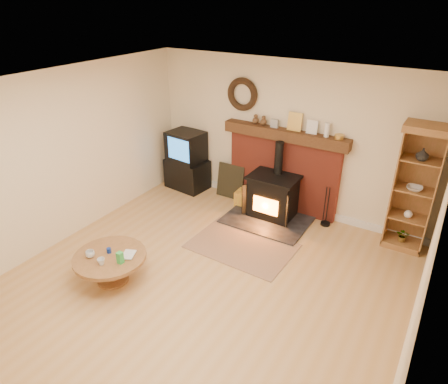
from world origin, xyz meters
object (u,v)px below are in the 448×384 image
Objects in this scene: coffee_table at (110,260)px; tv_unit at (187,161)px; wood_stove at (272,197)px; curio_cabinet at (415,189)px.

tv_unit is at bearing 106.30° from coffee_table.
wood_stove is 2.21m from curio_cabinet.
curio_cabinet reaches higher than wood_stove.
wood_stove is at bearing -5.67° from tv_unit.
curio_cabinet is at bearing 1.22° from tv_unit.
wood_stove is 1.21× the size of tv_unit.
coffee_table is at bearing -112.05° from wood_stove.
wood_stove is 2.91m from coffee_table.
tv_unit is 4.07m from curio_cabinet.
curio_cabinet is 2.02× the size of coffee_table.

